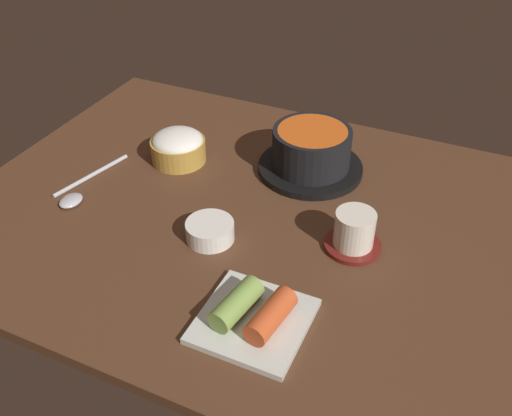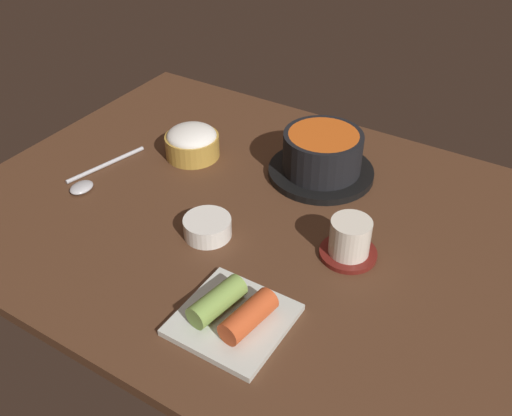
{
  "view_description": "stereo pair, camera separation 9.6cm",
  "coord_description": "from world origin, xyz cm",
  "px_view_note": "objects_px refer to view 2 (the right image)",
  "views": [
    {
      "loc": [
        33.88,
        -71.47,
        62.95
      ],
      "look_at": [
        2.0,
        -2.0,
        5.0
      ],
      "focal_mm": 40.45,
      "sensor_mm": 36.0,
      "label": 1
    },
    {
      "loc": [
        42.32,
        -66.94,
        62.95
      ],
      "look_at": [
        2.0,
        -2.0,
        5.0
      ],
      "focal_mm": 40.45,
      "sensor_mm": 36.0,
      "label": 2
    }
  ],
  "objects_px": {
    "rice_bowl": "(192,142)",
    "kimchi_plate": "(233,314)",
    "stone_pot": "(322,156)",
    "banchan_cup_center": "(207,227)",
    "tea_cup_with_saucer": "(350,240)",
    "spoon": "(90,179)"
  },
  "relations": [
    {
      "from": "rice_bowl",
      "to": "kimchi_plate",
      "type": "xyz_separation_m",
      "value": [
        0.31,
        -0.32,
        -0.02
      ]
    },
    {
      "from": "stone_pot",
      "to": "kimchi_plate",
      "type": "relative_size",
      "value": 1.36
    },
    {
      "from": "banchan_cup_center",
      "to": "spoon",
      "type": "bearing_deg",
      "value": 177.98
    },
    {
      "from": "banchan_cup_center",
      "to": "kimchi_plate",
      "type": "bearing_deg",
      "value": -44.06
    },
    {
      "from": "stone_pot",
      "to": "tea_cup_with_saucer",
      "type": "xyz_separation_m",
      "value": [
        0.14,
        -0.18,
        -0.01
      ]
    },
    {
      "from": "kimchi_plate",
      "to": "spoon",
      "type": "xyz_separation_m",
      "value": [
        -0.42,
        0.15,
        -0.01
      ]
    },
    {
      "from": "kimchi_plate",
      "to": "stone_pot",
      "type": "bearing_deg",
      "value": 99.06
    },
    {
      "from": "banchan_cup_center",
      "to": "spoon",
      "type": "height_order",
      "value": "banchan_cup_center"
    },
    {
      "from": "rice_bowl",
      "to": "banchan_cup_center",
      "type": "distance_m",
      "value": 0.25
    },
    {
      "from": "rice_bowl",
      "to": "tea_cup_with_saucer",
      "type": "distance_m",
      "value": 0.4
    },
    {
      "from": "rice_bowl",
      "to": "kimchi_plate",
      "type": "bearing_deg",
      "value": -46.04
    },
    {
      "from": "kimchi_plate",
      "to": "spoon",
      "type": "bearing_deg",
      "value": 160.67
    },
    {
      "from": "tea_cup_with_saucer",
      "to": "kimchi_plate",
      "type": "height_order",
      "value": "tea_cup_with_saucer"
    },
    {
      "from": "rice_bowl",
      "to": "stone_pot",
      "type": "bearing_deg",
      "value": 16.23
    },
    {
      "from": "rice_bowl",
      "to": "spoon",
      "type": "xyz_separation_m",
      "value": [
        -0.11,
        -0.18,
        -0.03
      ]
    },
    {
      "from": "kimchi_plate",
      "to": "banchan_cup_center",
      "type": "bearing_deg",
      "value": 135.94
    },
    {
      "from": "stone_pot",
      "to": "tea_cup_with_saucer",
      "type": "height_order",
      "value": "stone_pot"
    },
    {
      "from": "tea_cup_with_saucer",
      "to": "spoon",
      "type": "xyz_separation_m",
      "value": [
        -0.49,
        -0.07,
        -0.03
      ]
    },
    {
      "from": "rice_bowl",
      "to": "kimchi_plate",
      "type": "distance_m",
      "value": 0.45
    },
    {
      "from": "banchan_cup_center",
      "to": "spoon",
      "type": "xyz_separation_m",
      "value": [
        -0.28,
        0.01,
        -0.01
      ]
    },
    {
      "from": "rice_bowl",
      "to": "banchan_cup_center",
      "type": "xyz_separation_m",
      "value": [
        0.17,
        -0.19,
        -0.01
      ]
    },
    {
      "from": "rice_bowl",
      "to": "kimchi_plate",
      "type": "relative_size",
      "value": 0.72
    }
  ]
}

